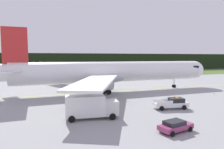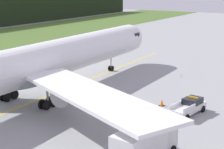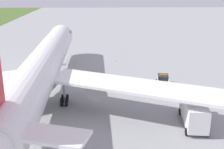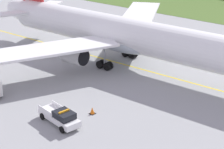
{
  "view_description": "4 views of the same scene",
  "coord_description": "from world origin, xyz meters",
  "px_view_note": "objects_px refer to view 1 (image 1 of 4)",
  "views": [
    {
      "loc": [
        -12.08,
        -38.92,
        8.56
      ],
      "look_at": [
        3.64,
        8.67,
        4.2
      ],
      "focal_mm": 31.96,
      "sensor_mm": 36.0,
      "label": 1
    },
    {
      "loc": [
        -33.36,
        -25.25,
        15.12
      ],
      "look_at": [
        6.49,
        -1.14,
        3.76
      ],
      "focal_mm": 60.76,
      "sensor_mm": 36.0,
      "label": 2
    },
    {
      "loc": [
        -39.05,
        -1.16,
        17.16
      ],
      "look_at": [
        7.5,
        -2.46,
        2.26
      ],
      "focal_mm": 47.33,
      "sensor_mm": 36.0,
      "label": 3
    },
    {
      "loc": [
        35.63,
        -36.27,
        21.38
      ],
      "look_at": [
        6.57,
        -0.81,
        2.35
      ],
      "focal_mm": 61.61,
      "sensor_mm": 36.0,
      "label": 4
    }
  ],
  "objects_px": {
    "airliner": "(111,72)",
    "apron_cone": "(164,101)",
    "catering_truck": "(91,106)",
    "ops_pickup_truck": "(172,103)",
    "staff_car": "(175,126)"
  },
  "relations": [
    {
      "from": "ops_pickup_truck",
      "to": "apron_cone",
      "type": "xyz_separation_m",
      "value": [
        1.16,
        3.97,
        -0.5
      ]
    },
    {
      "from": "airliner",
      "to": "catering_truck",
      "type": "bearing_deg",
      "value": -115.53
    },
    {
      "from": "ops_pickup_truck",
      "to": "catering_truck",
      "type": "bearing_deg",
      "value": -175.73
    },
    {
      "from": "catering_truck",
      "to": "airliner",
      "type": "bearing_deg",
      "value": 64.47
    },
    {
      "from": "airliner",
      "to": "catering_truck",
      "type": "xyz_separation_m",
      "value": [
        -9.58,
        -20.06,
        -3.07
      ]
    },
    {
      "from": "airliner",
      "to": "staff_car",
      "type": "bearing_deg",
      "value": -92.77
    },
    {
      "from": "airliner",
      "to": "ops_pickup_truck",
      "type": "relative_size",
      "value": 9.59
    },
    {
      "from": "catering_truck",
      "to": "staff_car",
      "type": "height_order",
      "value": "catering_truck"
    },
    {
      "from": "apron_cone",
      "to": "airliner",
      "type": "bearing_deg",
      "value": 110.26
    },
    {
      "from": "airliner",
      "to": "apron_cone",
      "type": "bearing_deg",
      "value": -69.74
    },
    {
      "from": "airliner",
      "to": "staff_car",
      "type": "relative_size",
      "value": 12.8
    },
    {
      "from": "ops_pickup_truck",
      "to": "apron_cone",
      "type": "height_order",
      "value": "ops_pickup_truck"
    },
    {
      "from": "airliner",
      "to": "catering_truck",
      "type": "relative_size",
      "value": 7.59
    },
    {
      "from": "airliner",
      "to": "ops_pickup_truck",
      "type": "xyz_separation_m",
      "value": [
        4.39,
        -19.02,
        -3.92
      ]
    },
    {
      "from": "airliner",
      "to": "staff_car",
      "type": "distance_m",
      "value": 28.28
    }
  ]
}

